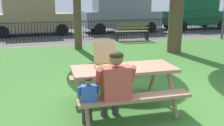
{
  "coord_description": "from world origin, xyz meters",
  "views": [
    {
      "loc": [
        -1.75,
        -3.98,
        1.91
      ],
      "look_at": [
        -0.5,
        0.35,
        0.75
      ],
      "focal_mm": 39.46,
      "sensor_mm": 36.0,
      "label": 1
    }
  ],
  "objects_px": {
    "pizza_box_open": "(106,63)",
    "pizza_slice_on_table": "(131,69)",
    "parked_car_right": "(121,14)",
    "adult_at_table": "(115,84)",
    "picnic_table_foreground": "(124,77)",
    "parked_car_center": "(32,17)",
    "child_at_table": "(88,97)",
    "park_bench_center": "(132,32)",
    "parked_car_far_right": "(195,14)"
  },
  "relations": [
    {
      "from": "pizza_slice_on_table",
      "to": "adult_at_table",
      "type": "distance_m",
      "value": 0.53
    },
    {
      "from": "pizza_box_open",
      "to": "pizza_slice_on_table",
      "type": "relative_size",
      "value": 1.74
    },
    {
      "from": "adult_at_table",
      "to": "parked_car_center",
      "type": "bearing_deg",
      "value": 97.73
    },
    {
      "from": "park_bench_center",
      "to": "parked_car_far_right",
      "type": "distance_m",
      "value": 6.64
    },
    {
      "from": "picnic_table_foreground",
      "to": "parked_car_center",
      "type": "relative_size",
      "value": 0.41
    },
    {
      "from": "picnic_table_foreground",
      "to": "pizza_slice_on_table",
      "type": "height_order",
      "value": "pizza_slice_on_table"
    },
    {
      "from": "pizza_slice_on_table",
      "to": "parked_car_center",
      "type": "relative_size",
      "value": 0.07
    },
    {
      "from": "picnic_table_foreground",
      "to": "child_at_table",
      "type": "relative_size",
      "value": 2.2
    },
    {
      "from": "park_bench_center",
      "to": "parked_car_far_right",
      "type": "xyz_separation_m",
      "value": [
        5.69,
        3.36,
        0.59
      ]
    },
    {
      "from": "parked_car_center",
      "to": "parked_car_right",
      "type": "height_order",
      "value": "parked_car_right"
    },
    {
      "from": "parked_car_far_right",
      "to": "parked_car_right",
      "type": "bearing_deg",
      "value": 179.99
    },
    {
      "from": "picnic_table_foreground",
      "to": "pizza_slice_on_table",
      "type": "xyz_separation_m",
      "value": [
        0.08,
        -0.15,
        0.18
      ]
    },
    {
      "from": "pizza_slice_on_table",
      "to": "child_at_table",
      "type": "distance_m",
      "value": 0.93
    },
    {
      "from": "parked_car_right",
      "to": "picnic_table_foreground",
      "type": "bearing_deg",
      "value": -107.87
    },
    {
      "from": "parked_car_right",
      "to": "parked_car_far_right",
      "type": "height_order",
      "value": "parked_car_right"
    },
    {
      "from": "picnic_table_foreground",
      "to": "parked_car_center",
      "type": "distance_m",
      "value": 10.7
    },
    {
      "from": "child_at_table",
      "to": "park_bench_center",
      "type": "distance_m",
      "value": 8.48
    },
    {
      "from": "pizza_slice_on_table",
      "to": "parked_car_far_right",
      "type": "height_order",
      "value": "parked_car_far_right"
    },
    {
      "from": "pizza_slice_on_table",
      "to": "parked_car_right",
      "type": "relative_size",
      "value": 0.06
    },
    {
      "from": "child_at_table",
      "to": "parked_car_right",
      "type": "relative_size",
      "value": 0.18
    },
    {
      "from": "picnic_table_foreground",
      "to": "parked_car_right",
      "type": "xyz_separation_m",
      "value": [
        3.4,
        10.54,
        0.5
      ]
    },
    {
      "from": "parked_car_far_right",
      "to": "pizza_box_open",
      "type": "bearing_deg",
      "value": -130.2
    },
    {
      "from": "child_at_table",
      "to": "parked_car_center",
      "type": "bearing_deg",
      "value": 95.54
    },
    {
      "from": "adult_at_table",
      "to": "child_at_table",
      "type": "height_order",
      "value": "adult_at_table"
    },
    {
      "from": "picnic_table_foreground",
      "to": "park_bench_center",
      "type": "relative_size",
      "value": 1.13
    },
    {
      "from": "adult_at_table",
      "to": "pizza_slice_on_table",
      "type": "bearing_deg",
      "value": 41.38
    },
    {
      "from": "adult_at_table",
      "to": "parked_car_far_right",
      "type": "relative_size",
      "value": 0.27
    },
    {
      "from": "pizza_slice_on_table",
      "to": "parked_car_right",
      "type": "distance_m",
      "value": 11.2
    },
    {
      "from": "park_bench_center",
      "to": "pizza_box_open",
      "type": "bearing_deg",
      "value": -113.87
    },
    {
      "from": "pizza_box_open",
      "to": "parked_car_right",
      "type": "relative_size",
      "value": 0.11
    },
    {
      "from": "adult_at_table",
      "to": "child_at_table",
      "type": "relative_size",
      "value": 1.43
    },
    {
      "from": "pizza_box_open",
      "to": "adult_at_table",
      "type": "height_order",
      "value": "pizza_box_open"
    },
    {
      "from": "pizza_slice_on_table",
      "to": "park_bench_center",
      "type": "relative_size",
      "value": 0.18
    },
    {
      "from": "pizza_box_open",
      "to": "parked_car_far_right",
      "type": "xyz_separation_m",
      "value": [
        8.83,
        10.45,
        0.15
      ]
    },
    {
      "from": "child_at_table",
      "to": "park_bench_center",
      "type": "relative_size",
      "value": 0.51
    },
    {
      "from": "picnic_table_foreground",
      "to": "parked_car_right",
      "type": "relative_size",
      "value": 0.4
    },
    {
      "from": "pizza_box_open",
      "to": "park_bench_center",
      "type": "relative_size",
      "value": 0.32
    },
    {
      "from": "parked_car_right",
      "to": "pizza_box_open",
      "type": "bearing_deg",
      "value": -109.46
    },
    {
      "from": "child_at_table",
      "to": "parked_car_center",
      "type": "distance_m",
      "value": 11.11
    },
    {
      "from": "pizza_slice_on_table",
      "to": "parked_car_center",
      "type": "distance_m",
      "value": 10.85
    },
    {
      "from": "picnic_table_foreground",
      "to": "parked_car_far_right",
      "type": "relative_size",
      "value": 0.41
    },
    {
      "from": "parked_car_right",
      "to": "pizza_slice_on_table",
      "type": "bearing_deg",
      "value": -107.26
    },
    {
      "from": "pizza_box_open",
      "to": "park_bench_center",
      "type": "distance_m",
      "value": 7.76
    },
    {
      "from": "adult_at_table",
      "to": "parked_car_far_right",
      "type": "distance_m",
      "value": 14.15
    },
    {
      "from": "parked_car_center",
      "to": "parked_car_far_right",
      "type": "height_order",
      "value": "same"
    },
    {
      "from": "pizza_slice_on_table",
      "to": "parked_car_center",
      "type": "height_order",
      "value": "parked_car_center"
    },
    {
      "from": "parked_car_far_right",
      "to": "park_bench_center",
      "type": "bearing_deg",
      "value": -149.43
    },
    {
      "from": "picnic_table_foreground",
      "to": "adult_at_table",
      "type": "bearing_deg",
      "value": -122.48
    },
    {
      "from": "picnic_table_foreground",
      "to": "parked_car_center",
      "type": "xyz_separation_m",
      "value": [
        -1.81,
        10.54,
        0.41
      ]
    },
    {
      "from": "pizza_box_open",
      "to": "child_at_table",
      "type": "height_order",
      "value": "pizza_box_open"
    }
  ]
}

